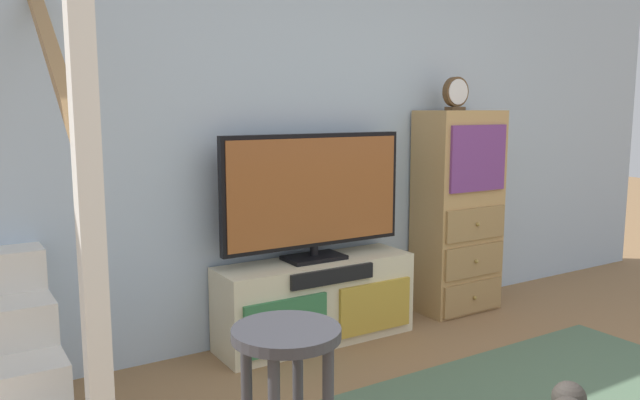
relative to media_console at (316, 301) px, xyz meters
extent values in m
cube|color=#A8BCD1|center=(0.30, 0.27, 1.10)|extent=(6.40, 0.12, 2.70)
cube|color=beige|center=(0.00, 0.01, 0.00)|extent=(1.24, 0.36, 0.51)
cube|color=#337042|center=(-0.31, -0.18, -0.04)|extent=(0.52, 0.02, 0.31)
cube|color=#B79333|center=(0.31, -0.18, -0.04)|extent=(0.52, 0.02, 0.31)
cube|color=black|center=(0.00, -0.18, 0.20)|extent=(0.56, 0.02, 0.09)
cube|color=black|center=(0.00, 0.03, 0.27)|extent=(0.36, 0.22, 0.02)
cylinder|color=black|center=(0.00, 0.03, 0.31)|extent=(0.05, 0.05, 0.06)
cube|color=black|center=(0.00, 0.03, 0.68)|extent=(1.20, 0.05, 0.68)
cube|color=brown|center=(0.00, 0.00, 0.68)|extent=(1.15, 0.01, 0.63)
cube|color=tan|center=(1.17, 0.02, 0.45)|extent=(0.58, 0.34, 1.40)
cube|color=#9C7949|center=(1.17, -0.16, -0.13)|extent=(0.53, 0.02, 0.22)
sphere|color=olive|center=(1.17, -0.18, -0.13)|extent=(0.03, 0.03, 0.03)
cube|color=#9C7949|center=(1.17, -0.16, 0.13)|extent=(0.53, 0.02, 0.22)
sphere|color=olive|center=(1.17, -0.18, 0.13)|extent=(0.03, 0.03, 0.03)
cube|color=#9C7949|center=(1.17, -0.16, 0.39)|extent=(0.53, 0.02, 0.22)
sphere|color=olive|center=(1.17, -0.18, 0.39)|extent=(0.03, 0.03, 0.03)
cube|color=#70387F|center=(1.17, -0.16, 0.83)|extent=(0.49, 0.02, 0.44)
cube|color=#4C3823|center=(1.10, 0.00, 1.16)|extent=(0.12, 0.08, 0.02)
cylinder|color=brown|center=(1.10, 0.00, 1.27)|extent=(0.20, 0.04, 0.20)
cylinder|color=silver|center=(1.10, -0.03, 1.27)|extent=(0.17, 0.01, 0.17)
cube|color=silver|center=(-1.45, -0.79, 0.65)|extent=(0.09, 0.09, 1.80)
cube|color=#9E7547|center=(-1.45, -0.14, 1.45)|extent=(0.06, 1.33, 0.99)
cylinder|color=#333338|center=(-1.04, -1.51, 0.48)|extent=(0.34, 0.34, 0.03)
sphere|color=#332D28|center=(0.38, -1.51, -0.10)|extent=(0.15, 0.15, 0.15)
camera|label=1|loc=(-1.92, -3.12, 1.17)|focal=34.95mm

